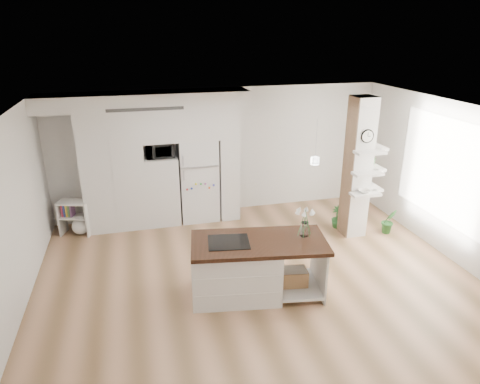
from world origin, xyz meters
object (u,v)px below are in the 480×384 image
object	(u,v)px
kitchen_island	(244,267)
refrigerator	(198,179)
bookshelf	(77,220)
floor_plant_a	(389,221)

from	to	relation	value
kitchen_island	refrigerator	bearing A→B (deg)	102.63
refrigerator	kitchen_island	bearing A→B (deg)	-86.10
bookshelf	refrigerator	bearing A→B (deg)	22.76
floor_plant_a	kitchen_island	bearing A→B (deg)	-158.27
refrigerator	bookshelf	size ratio (longest dim) A/B	2.52
refrigerator	floor_plant_a	bearing A→B (deg)	-25.22
refrigerator	bookshelf	xyz separation A→B (m)	(-2.45, -0.19, -0.57)
floor_plant_a	bookshelf	bearing A→B (deg)	166.20
kitchen_island	floor_plant_a	distance (m)	3.58
floor_plant_a	refrigerator	bearing A→B (deg)	154.78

